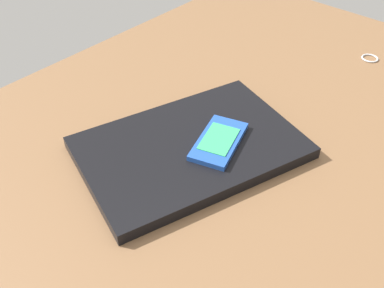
{
  "coord_description": "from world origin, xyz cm",
  "views": [
    {
      "loc": [
        -46.38,
        -35.43,
        50.49
      ],
      "look_at": [
        -6.87,
        -0.41,
        5.0
      ],
      "focal_mm": 41.2,
      "sensor_mm": 36.0,
      "label": 1
    }
  ],
  "objects": [
    {
      "name": "cell_phone_on_laptop",
      "position": [
        -3.96,
        -3.48,
        5.48
      ],
      "size": [
        12.75,
        9.28,
        1.02
      ],
      "color": "#1E479E",
      "rests_on": "laptop_closed"
    },
    {
      "name": "laptop_closed",
      "position": [
        -6.87,
        -0.41,
        4.0
      ],
      "size": [
        39.79,
        32.56,
        2.0
      ],
      "primitive_type": "cube",
      "rotation": [
        0.0,
        0.0,
        -0.33
      ],
      "color": "black",
      "rests_on": "desk_surface"
    },
    {
      "name": "key_ring",
      "position": [
        40.85,
        -8.8,
        3.18
      ],
      "size": [
        3.51,
        3.51,
        0.36
      ],
      "primitive_type": "torus",
      "color": "silver",
      "rests_on": "desk_surface"
    },
    {
      "name": "desk_surface",
      "position": [
        0.0,
        0.0,
        1.5
      ],
      "size": [
        120.0,
        80.0,
        3.0
      ],
      "primitive_type": "cube",
      "color": "brown",
      "rests_on": "ground"
    }
  ]
}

